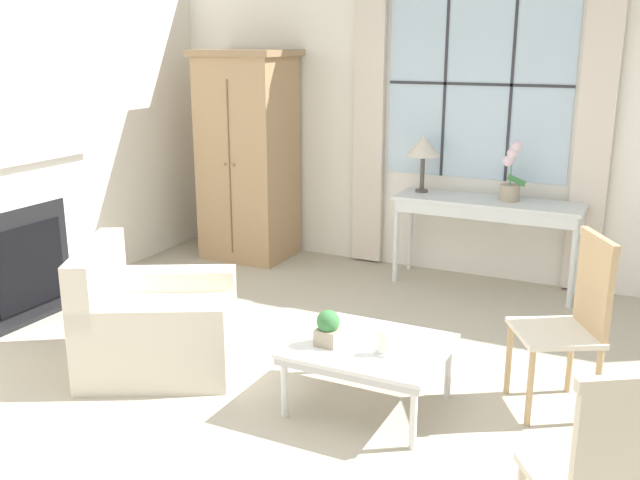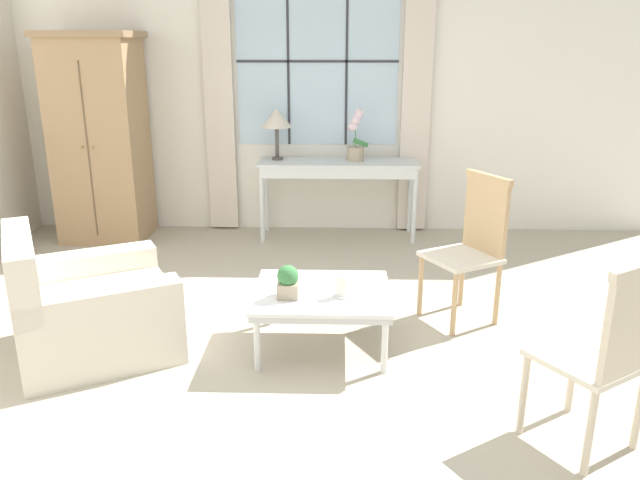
# 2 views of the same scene
# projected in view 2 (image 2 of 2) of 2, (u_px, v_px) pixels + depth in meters

# --- Properties ---
(ground_plane) EXTENTS (14.00, 14.00, 0.00)m
(ground_plane) POSITION_uv_depth(u_px,v_px,m) (301.00, 368.00, 3.83)
(ground_plane) COLOR #B2A893
(wall_back_windowed) EXTENTS (7.20, 0.14, 2.80)m
(wall_back_windowed) POSITION_uv_depth(u_px,v_px,m) (318.00, 94.00, 6.28)
(wall_back_windowed) COLOR white
(wall_back_windowed) RESTS_ON ground_plane
(armoire) EXTENTS (0.88, 0.72, 2.00)m
(armoire) POSITION_uv_depth(u_px,v_px,m) (100.00, 138.00, 6.08)
(armoire) COLOR tan
(armoire) RESTS_ON ground_plane
(console_table) EXTENTS (1.57, 0.48, 0.78)m
(console_table) POSITION_uv_depth(u_px,v_px,m) (338.00, 170.00, 6.18)
(console_table) COLOR silver
(console_table) RESTS_ON ground_plane
(table_lamp) EXTENTS (0.30, 0.30, 0.51)m
(table_lamp) POSITION_uv_depth(u_px,v_px,m) (277.00, 119.00, 6.12)
(table_lamp) COLOR #4C4742
(table_lamp) RESTS_ON console_table
(potted_orchid) EXTENTS (0.22, 0.17, 0.51)m
(potted_orchid) POSITION_uv_depth(u_px,v_px,m) (356.00, 141.00, 6.13)
(potted_orchid) COLOR tan
(potted_orchid) RESTS_ON console_table
(armchair_upholstered) EXTENTS (1.26, 1.26, 0.82)m
(armchair_upholstered) POSITION_uv_depth(u_px,v_px,m) (89.00, 312.00, 3.98)
(armchair_upholstered) COLOR beige
(armchair_upholstered) RESTS_ON ground_plane
(side_chair_wooden) EXTENTS (0.60, 0.60, 1.04)m
(side_chair_wooden) POSITION_uv_depth(u_px,v_px,m) (473.00, 240.00, 4.36)
(side_chair_wooden) COLOR beige
(side_chair_wooden) RESTS_ON ground_plane
(accent_chair_wooden) EXTENTS (0.61, 0.61, 1.01)m
(accent_chair_wooden) POSITION_uv_depth(u_px,v_px,m) (608.00, 346.00, 2.89)
(accent_chair_wooden) COLOR beige
(accent_chair_wooden) RESTS_ON ground_plane
(coffee_table) EXTENTS (0.87, 0.74, 0.40)m
(coffee_table) POSITION_uv_depth(u_px,v_px,m) (322.00, 297.00, 3.99)
(coffee_table) COLOR silver
(coffee_table) RESTS_ON ground_plane
(potted_plant_small) EXTENTS (0.13, 0.13, 0.21)m
(potted_plant_small) POSITION_uv_depth(u_px,v_px,m) (288.00, 281.00, 3.84)
(potted_plant_small) COLOR tan
(potted_plant_small) RESTS_ON coffee_table
(pillar_candle) EXTENTS (0.10, 0.10, 0.15)m
(pillar_candle) POSITION_uv_depth(u_px,v_px,m) (342.00, 287.00, 3.86)
(pillar_candle) COLOR silver
(pillar_candle) RESTS_ON coffee_table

